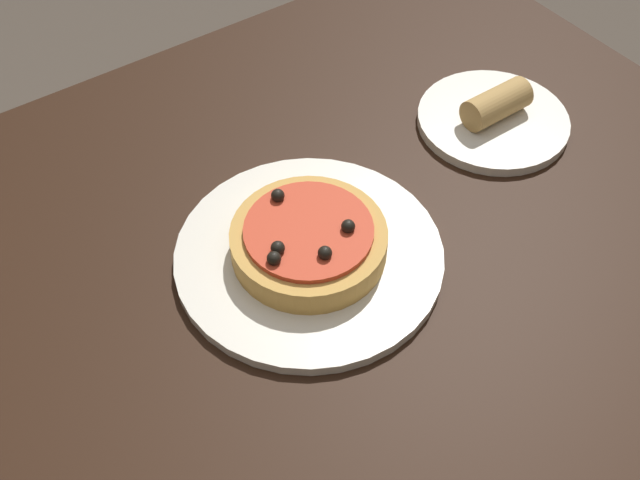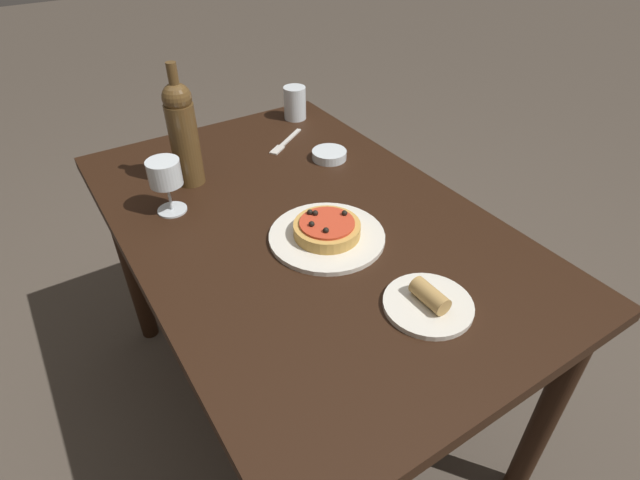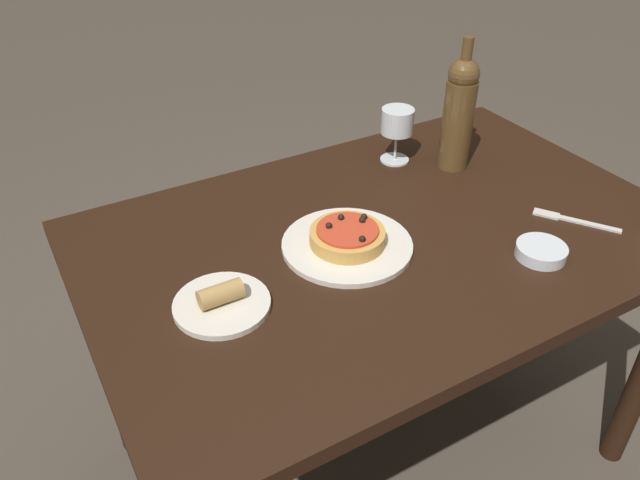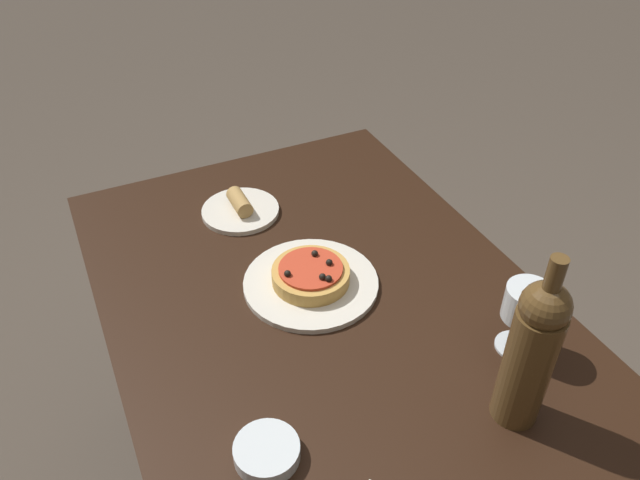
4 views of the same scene
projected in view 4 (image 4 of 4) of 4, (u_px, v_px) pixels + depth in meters
The scene contains 7 objects.
dining_table at pixel (336, 351), 1.27m from camera, with size 1.30×0.83×0.76m.
dinner_plate at pixel (311, 283), 1.28m from camera, with size 0.28×0.28×0.01m.
pizza at pixel (311, 274), 1.26m from camera, with size 0.16×0.16×0.05m.
wine_glass at pixel (526, 306), 1.08m from camera, with size 0.08×0.08×0.14m.
wine_bottle at pixel (531, 351), 0.94m from camera, with size 0.08×0.08×0.33m.
side_bowl at pixel (267, 451), 0.96m from camera, with size 0.10×0.10×0.03m.
side_plate at pixel (240, 209), 1.47m from camera, with size 0.18×0.18×0.05m.
Camera 4 is at (0.76, -0.39, 1.62)m, focal length 35.00 mm.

